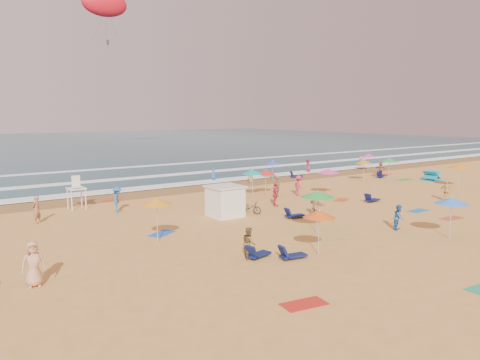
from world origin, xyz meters
TOP-DOWN VIEW (x-y plane):
  - ground at (0.00, 0.00)m, footprint 220.00×220.00m
  - ocean at (0.00, 84.00)m, footprint 220.00×140.00m
  - wet_sand at (0.00, 12.50)m, footprint 220.00×220.00m
  - surf_foam at (0.00, 21.32)m, footprint 200.00×18.70m
  - cabana at (-6.23, 0.86)m, footprint 2.00×2.00m
  - cabana_roof at (-6.23, 0.86)m, footprint 2.20×2.20m
  - bicycle at (-4.33, 0.56)m, footprint 1.28×1.74m
  - lifeguard_stand at (-13.70, 9.13)m, footprint 1.20×1.20m
  - beach_umbrellas at (-1.20, -0.12)m, footprint 56.62×25.50m
  - loungers at (7.23, -1.33)m, footprint 38.87×22.32m
  - towels at (3.56, -3.11)m, footprint 35.14×28.61m
  - popup_tents at (22.57, -1.51)m, footprint 5.35×10.21m
  - beachgoers at (0.57, 4.40)m, footprint 48.46×24.51m
  - parasail at (8.27, 61.59)m, footprint 8.54×2.99m

SIDE VIEW (x-z plane):
  - ground at x=0.00m, z-range 0.00..0.00m
  - ocean at x=0.00m, z-range -0.09..0.09m
  - wet_sand at x=0.00m, z-range 0.01..0.01m
  - towels at x=3.56m, z-range 0.00..0.03m
  - surf_foam at x=0.00m, z-range 0.08..0.12m
  - loungers at x=7.23m, z-range 0.00..0.34m
  - bicycle at x=-4.33m, z-range 0.00..0.87m
  - popup_tents at x=22.57m, z-range 0.00..1.20m
  - beachgoers at x=0.57m, z-range -0.27..1.86m
  - cabana at x=-6.23m, z-range 0.00..2.00m
  - lifeguard_stand at x=-13.70m, z-range 0.00..2.10m
  - cabana_roof at x=-6.23m, z-range 2.00..2.12m
  - beach_umbrellas at x=-1.20m, z-range 1.70..2.47m
  - parasail at x=8.27m, z-range 21.97..31.76m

